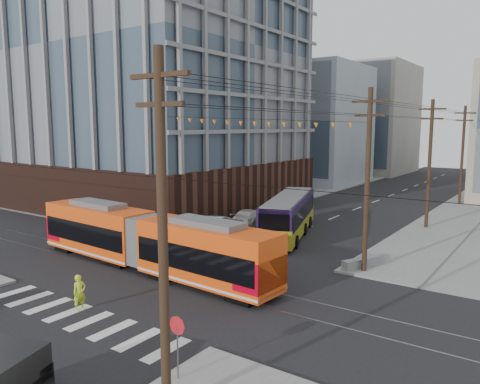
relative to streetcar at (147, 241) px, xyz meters
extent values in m
plane|color=slate|center=(2.71, -4.02, -1.80)|extent=(160.00, 160.00, 0.00)
cube|color=#381E16|center=(-19.29, 18.98, 12.50)|extent=(30.00, 25.00, 28.60)
cube|color=#8C99A5|center=(-14.29, 47.98, 7.20)|extent=(18.00, 16.00, 18.00)
cube|color=gray|center=(-11.29, 67.98, 8.20)|extent=(16.00, 18.00, 20.00)
cylinder|color=black|center=(11.21, -10.02, 3.70)|extent=(0.30, 0.30, 11.00)
imported|color=#97A5B0|center=(-2.54, 10.56, -1.08)|extent=(1.92, 4.52, 1.45)
imported|color=beige|center=(-2.23, 14.54, -1.09)|extent=(3.14, 5.25, 1.42)
imported|color=slate|center=(-2.31, 19.54, -1.19)|extent=(3.63, 4.89, 1.24)
imported|color=#CDF32C|center=(2.07, -6.44, -0.92)|extent=(0.52, 0.70, 1.76)
cube|color=slate|center=(11.01, 7.87, -1.44)|extent=(2.22, 3.64, 0.72)
camera|label=1|loc=(20.68, -19.64, 7.00)|focal=35.00mm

